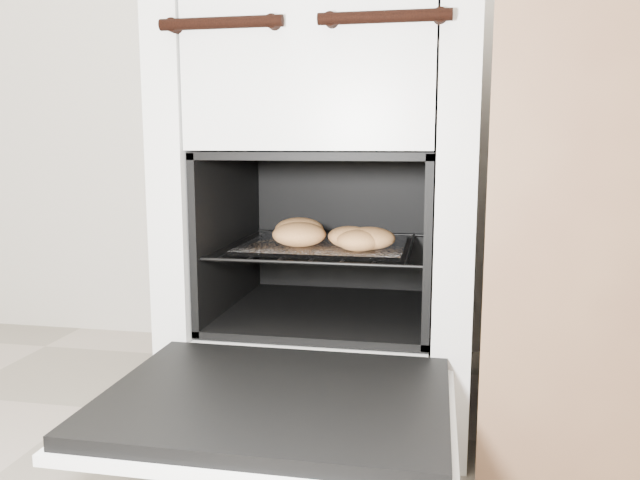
{
  "coord_description": "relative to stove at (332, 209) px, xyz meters",
  "views": [
    {
      "loc": [
        0.38,
        -0.09,
        0.55
      ],
      "look_at": [
        0.17,
        1.05,
        0.37
      ],
      "focal_mm": 35.0,
      "sensor_mm": 36.0,
      "label": 1
    }
  ],
  "objects": [
    {
      "name": "stove",
      "position": [
        0.0,
        0.0,
        0.0
      ],
      "size": [
        0.56,
        0.62,
        0.85
      ],
      "color": "silver",
      "rests_on": "ground"
    },
    {
      "name": "oven_rack",
      "position": [
        -0.0,
        -0.06,
        -0.07
      ],
      "size": [
        0.41,
        0.39,
        0.01
      ],
      "color": "black",
      "rests_on": "stove"
    },
    {
      "name": "baked_rolls",
      "position": [
        0.02,
        -0.12,
        -0.04
      ],
      "size": [
        0.28,
        0.22,
        0.05
      ],
      "color": "tan",
      "rests_on": "foil_sheet"
    },
    {
      "name": "foil_sheet",
      "position": [
        -0.0,
        -0.08,
        -0.06
      ],
      "size": [
        0.32,
        0.28,
        0.01
      ],
      "primitive_type": "cube",
      "color": "white",
      "rests_on": "oven_rack"
    },
    {
      "name": "oven_door",
      "position": [
        -0.0,
        -0.47,
        -0.23
      ],
      "size": [
        0.5,
        0.39,
        0.04
      ],
      "color": "black",
      "rests_on": "stove"
    }
  ]
}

